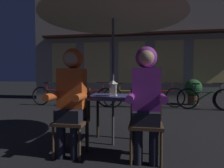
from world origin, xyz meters
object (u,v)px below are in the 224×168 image
Objects in this scene: chair_left at (73,116)px; potted_plant at (193,90)px; patio_umbrella at (113,5)px; bicycle_nearest at (54,96)px; bicycle_fourth at (159,97)px; bicycle_second at (92,96)px; person_left_hooded at (71,90)px; chair_right at (146,119)px; bicycle_fifth at (206,99)px; lantern at (113,88)px; cafe_table at (113,102)px; person_right_hooded at (146,91)px; bicycle_third at (128,97)px.

potted_plant is at bearing 61.15° from chair_left.
patio_umbrella reaches higher than bicycle_nearest.
bicycle_fourth is 1.82× the size of potted_plant.
person_left_hooded is at bearing -78.11° from bicycle_second.
chair_right is 0.62× the size of person_left_hooded.
lantern is at bearing -123.43° from bicycle_fifth.
person_left_hooded is (-0.96, -0.06, 0.36)m from chair_right.
bicycle_fifth is (2.78, 3.77, -0.14)m from chair_left.
bicycle_second is (-0.82, 3.84, -0.14)m from chair_left.
cafe_table is 0.44× the size of bicycle_nearest.
bicycle_fourth is at bearing 83.47° from person_right_hooded.
person_left_hooded is at bearing -138.43° from patio_umbrella.
bicycle_second and bicycle_third have the same top height.
lantern reaches higher than bicycle_third.
chair_right reaches higher than bicycle_nearest.
lantern is 0.14× the size of bicycle_nearest.
potted_plant reaches higher than bicycle_fourth.
lantern is 3.52m from bicycle_third.
cafe_table is 0.44× the size of bicycle_second.
bicycle_third is (-0.05, 3.42, -1.71)m from patio_umbrella.
bicycle_second is at bearing 110.37° from lantern.
patio_umbrella is 1.68m from chair_right.
bicycle_nearest and bicycle_fourth have the same top height.
bicycle_nearest reaches higher than cafe_table.
bicycle_fourth is at bearing 75.49° from cafe_table.
bicycle_fourth reaches higher than cafe_table.
person_left_hooded is at bearing -90.00° from chair_left.
cafe_table is 0.80× the size of potted_plant.
lantern is 0.67m from chair_right.
chair_right is at bearing -37.55° from patio_umbrella.
bicycle_fourth is (1.43, 4.09, -0.50)m from person_left_hooded.
bicycle_fifth is at bearing 54.03° from person_left_hooded.
bicycle_nearest is 3.59m from bicycle_fourth.
lantern is at bearing -88.95° from bicycle_third.
lantern is 0.69m from chair_left.
cafe_table is 0.85× the size of chair_left.
bicycle_nearest is (-2.64, 3.44, -1.71)m from patio_umbrella.
chair_left reaches higher than bicycle_fourth.
bicycle_third is at bearing -154.85° from potted_plant.
patio_umbrella reaches higher than person_right_hooded.
chair_left is 0.36m from person_left_hooded.
lantern reaches higher than chair_left.
potted_plant is (2.67, 4.90, -0.30)m from person_left_hooded.
chair_left is 4.28m from bicycle_fourth.
patio_umbrella is at bearing -52.53° from bicycle_nearest.
person_left_hooded is (-0.48, -0.43, 0.21)m from cafe_table.
bicycle_second is (-1.31, 3.54, -0.51)m from lantern.
person_left_hooded reaches higher than bicycle_second.
chair_left is at bearing -126.38° from bicycle_fifth.
chair_right is 0.95× the size of potted_plant.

